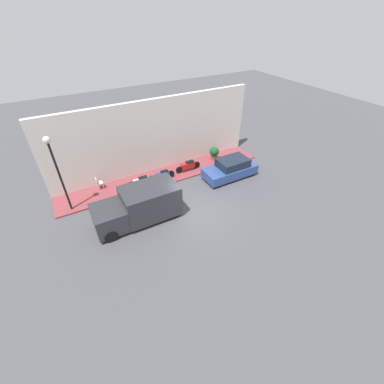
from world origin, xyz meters
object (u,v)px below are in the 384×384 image
(delivery_van, at_px, (138,206))
(cafe_chair, at_px, (98,182))
(motorcycle_blue, at_px, (163,175))
(motorcycle_red, at_px, (188,166))
(streetlamp, at_px, (55,162))
(parked_car, at_px, (231,169))
(potted_plant, at_px, (214,152))
(scooter_silver, at_px, (142,181))

(delivery_van, xyz_separation_m, cafe_chair, (4.17, 1.38, -0.44))
(motorcycle_blue, relative_size, motorcycle_red, 0.88)
(motorcycle_blue, distance_m, streetlamp, 6.91)
(motorcycle_red, relative_size, cafe_chair, 2.34)
(parked_car, relative_size, potted_plant, 3.68)
(scooter_silver, xyz_separation_m, potted_plant, (0.80, -6.41, 0.18))
(parked_car, bearing_deg, motorcycle_red, 47.86)
(motorcycle_blue, bearing_deg, potted_plant, -81.20)
(motorcycle_red, bearing_deg, cafe_chair, 82.11)
(parked_car, bearing_deg, delivery_van, 99.05)
(motorcycle_blue, bearing_deg, parked_car, -112.65)
(potted_plant, xyz_separation_m, cafe_chair, (0.38, 9.03, -0.10))
(potted_plant, bearing_deg, scooter_silver, 97.13)
(scooter_silver, relative_size, streetlamp, 0.43)
(streetlamp, bearing_deg, scooter_silver, -88.38)
(parked_car, distance_m, delivery_van, 7.45)
(motorcycle_blue, height_order, motorcycle_red, motorcycle_red)
(motorcycle_blue, bearing_deg, cafe_chair, 75.13)
(motorcycle_red, distance_m, streetlamp, 8.91)
(parked_car, bearing_deg, scooter_silver, 73.47)
(motorcycle_red, bearing_deg, parked_car, -132.14)
(motorcycle_red, bearing_deg, streetlamp, 92.92)
(potted_plant, bearing_deg, motorcycle_red, 100.83)
(scooter_silver, bearing_deg, streetlamp, 91.62)
(motorcycle_blue, distance_m, potted_plant, 4.86)
(potted_plant, bearing_deg, delivery_van, 116.35)
(motorcycle_blue, relative_size, potted_plant, 1.66)
(cafe_chair, bearing_deg, streetlamp, 123.09)
(scooter_silver, xyz_separation_m, streetlamp, (-0.13, 4.63, 2.91))
(delivery_van, relative_size, cafe_chair, 5.64)
(parked_car, height_order, scooter_silver, parked_car)
(delivery_van, distance_m, scooter_silver, 3.27)
(delivery_van, height_order, streetlamp, streetlamp)
(delivery_van, distance_m, potted_plant, 8.54)
(parked_car, bearing_deg, potted_plant, -6.55)
(parked_car, relative_size, scooter_silver, 1.91)
(scooter_silver, distance_m, streetlamp, 5.47)
(potted_plant, bearing_deg, streetlamp, 94.83)
(parked_car, xyz_separation_m, motorcycle_red, (2.11, 2.34, -0.16))
(motorcycle_red, relative_size, streetlamp, 0.42)
(motorcycle_blue, bearing_deg, scooter_silver, 92.15)
(motorcycle_red, bearing_deg, scooter_silver, 94.52)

